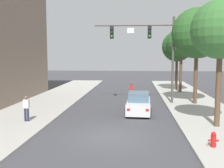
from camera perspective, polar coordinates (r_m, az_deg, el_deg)
The scene contains 10 objects.
ground_plane at distance 14.77m, azimuth -0.48°, elevation -11.05°, with size 120.00×120.00×0.00m, color #424247.
traffic_signal_mast at distance 23.88m, azimuth 8.13°, elevation 8.49°, with size 6.96×0.38×7.50m.
car_lead_white at distance 20.38m, azimuth 5.68°, elevation -4.18°, with size 1.96×4.30×1.60m.
pedestrian_sidewalk_left_walker at distance 18.03m, azimuth -17.72°, elevation -4.70°, with size 0.36×0.22×1.64m.
pedestrian_crossing_road at distance 26.76m, azimuth 4.14°, elevation -1.26°, with size 0.36×0.22×1.64m.
fire_hydrant at distance 13.45m, azimuth 20.74°, elevation -10.95°, with size 0.48×0.24×0.72m.
street_tree_nearest at distance 16.91m, azimuth 22.10°, elevation 10.61°, with size 3.44×3.44×7.42m.
street_tree_second at distance 24.40m, azimuth 17.62°, elevation 10.21°, with size 4.33×4.33×8.25m.
street_tree_third at distance 31.54m, azimuth 14.55°, elevation 8.46°, with size 3.39×3.39×7.32m.
street_tree_farthest at distance 33.58m, azimuth 13.67°, elevation 7.70°, with size 3.65×3.65×7.06m.
Camera 1 is at (1.35, -14.04, 4.38)m, focal length 43.05 mm.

